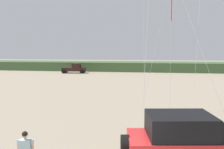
# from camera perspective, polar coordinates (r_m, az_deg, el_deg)

# --- Properties ---
(dune_ridge) EXTENTS (90.00, 9.43, 1.96)m
(dune_ridge) POSITION_cam_1_polar(r_m,az_deg,el_deg) (55.76, 3.86, 1.97)
(dune_ridge) COLOR #426038
(dune_ridge) RESTS_ON ground_plane
(jeep) EXTENTS (5.00, 3.07, 2.26)m
(jeep) POSITION_cam_1_polar(r_m,az_deg,el_deg) (9.52, 17.20, -15.10)
(jeep) COLOR red
(jeep) RESTS_ON ground_plane
(distant_pickup) EXTENTS (4.76, 2.77, 1.98)m
(distant_pickup) POSITION_cam_1_polar(r_m,az_deg,el_deg) (49.75, -8.82, 1.42)
(distant_pickup) COLOR black
(distant_pickup) RESTS_ON ground_plane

